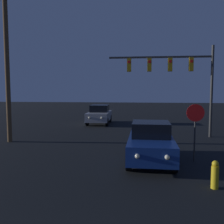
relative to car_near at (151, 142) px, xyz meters
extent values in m
cube|color=navy|center=(0.00, -0.04, -0.13)|extent=(2.02, 4.25, 0.77)
cube|color=black|center=(0.00, 0.17, 0.57)|extent=(1.68, 1.75, 0.65)
cylinder|color=black|center=(0.86, -1.36, -0.51)|extent=(0.23, 0.72, 0.72)
cylinder|color=black|center=(-0.92, -1.33, -0.51)|extent=(0.23, 0.72, 0.72)
cylinder|color=black|center=(0.91, 1.24, -0.51)|extent=(0.23, 0.72, 0.72)
cylinder|color=black|center=(-0.86, 1.28, -0.51)|extent=(0.23, 0.72, 0.72)
sphere|color=#F9EFC6|center=(0.48, -2.18, -0.06)|extent=(0.18, 0.18, 0.18)
sphere|color=#F9EFC6|center=(-0.58, -2.15, -0.06)|extent=(0.18, 0.18, 0.18)
cube|color=#99999E|center=(-4.23, 11.90, -0.13)|extent=(1.95, 4.22, 0.77)
cube|color=black|center=(-4.23, 12.11, 0.57)|extent=(1.65, 1.72, 0.65)
cylinder|color=black|center=(-3.33, 10.61, -0.51)|extent=(0.22, 0.72, 0.72)
cylinder|color=black|center=(-5.10, 10.60, -0.51)|extent=(0.22, 0.72, 0.72)
cylinder|color=black|center=(-3.35, 13.21, -0.51)|extent=(0.22, 0.72, 0.72)
cylinder|color=black|center=(-5.12, 13.20, -0.51)|extent=(0.22, 0.72, 0.72)
sphere|color=#F9EFC6|center=(-3.68, 9.79, -0.06)|extent=(0.18, 0.18, 0.18)
sphere|color=#F9EFC6|center=(-4.74, 9.78, -0.06)|extent=(0.18, 0.18, 0.18)
cylinder|color=#2D2D2D|center=(4.28, 6.35, 2.19)|extent=(0.18, 0.18, 6.13)
cube|color=#2D2D2D|center=(0.83, 6.35, 4.53)|extent=(6.90, 0.12, 0.12)
cube|color=#A57F14|center=(2.90, 6.35, 4.02)|extent=(0.28, 0.28, 0.90)
cylinder|color=red|center=(2.90, 6.20, 4.22)|extent=(0.20, 0.02, 0.20)
cube|color=#A57F14|center=(1.52, 6.35, 4.02)|extent=(0.28, 0.28, 0.90)
cylinder|color=red|center=(1.52, 6.20, 4.22)|extent=(0.20, 0.02, 0.20)
cube|color=#A57F14|center=(0.14, 6.35, 4.02)|extent=(0.28, 0.28, 0.90)
cylinder|color=red|center=(0.14, 6.20, 4.22)|extent=(0.20, 0.02, 0.20)
cube|color=#A57F14|center=(-1.24, 6.35, 4.02)|extent=(0.28, 0.28, 0.90)
cylinder|color=red|center=(-1.24, 6.20, 4.22)|extent=(0.20, 0.02, 0.20)
cylinder|color=#2D2D2D|center=(1.96, 0.34, 0.41)|extent=(0.07, 0.07, 2.57)
cylinder|color=red|center=(1.96, 0.32, 1.31)|extent=(0.78, 0.03, 0.78)
cylinder|color=brown|center=(-8.45, 3.38, 3.92)|extent=(0.28, 0.28, 9.58)
cylinder|color=gold|center=(1.94, -2.83, -0.50)|extent=(0.24, 0.24, 0.75)
sphere|color=gold|center=(1.94, -2.83, -0.05)|extent=(0.22, 0.22, 0.22)
camera|label=1|loc=(-0.53, -11.01, 2.34)|focal=40.00mm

